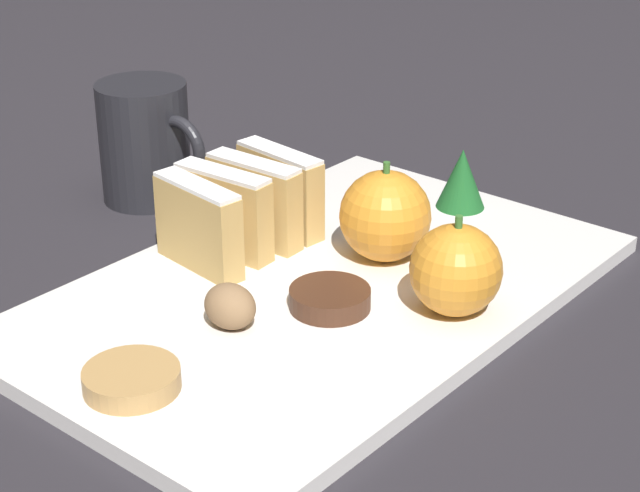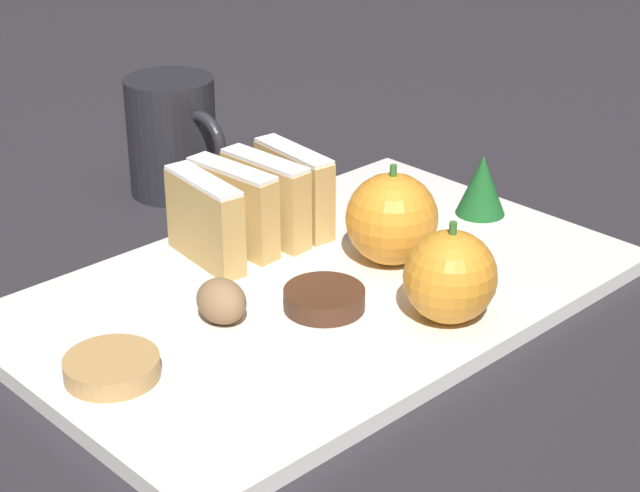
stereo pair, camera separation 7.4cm
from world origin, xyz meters
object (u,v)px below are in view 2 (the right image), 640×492
(orange_near, at_px, (392,219))
(coffee_mug, at_px, (173,136))
(walnut, at_px, (221,301))
(orange_far, at_px, (450,277))
(chocolate_cookie, at_px, (324,299))

(orange_near, xyz_separation_m, coffee_mug, (-0.24, -0.02, 0.01))
(coffee_mug, bearing_deg, walnut, -30.04)
(orange_far, bearing_deg, walnut, -132.25)
(chocolate_cookie, xyz_separation_m, coffee_mug, (-0.26, 0.07, 0.03))
(orange_far, height_order, chocolate_cookie, orange_far)
(walnut, distance_m, chocolate_cookie, 0.07)
(walnut, distance_m, coffee_mug, 0.26)
(walnut, bearing_deg, chocolate_cookie, 61.07)
(chocolate_cookie, bearing_deg, walnut, -118.93)
(chocolate_cookie, bearing_deg, coffee_mug, 165.17)
(walnut, xyz_separation_m, coffee_mug, (-0.22, 0.13, 0.02))
(orange_far, relative_size, coffee_mug, 0.64)
(orange_far, distance_m, walnut, 0.15)
(orange_near, bearing_deg, orange_far, -22.80)
(chocolate_cookie, distance_m, coffee_mug, 0.27)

